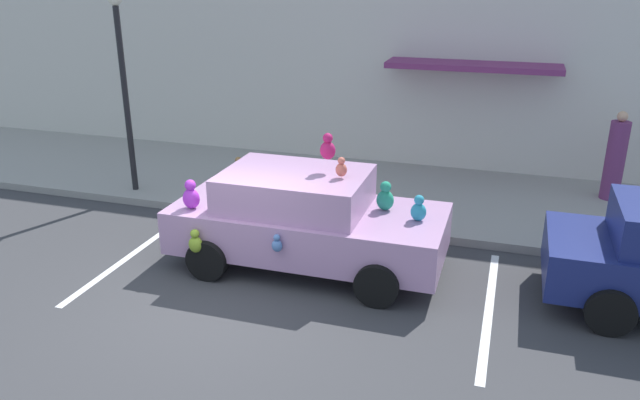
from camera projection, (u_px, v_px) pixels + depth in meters
The scene contains 9 objects.
ground_plane at pixel (218, 303), 8.83m from camera, with size 60.00×60.00×0.00m, color #38383A.
sidewalk at pixel (323, 187), 13.27m from camera, with size 24.00×4.00×0.15m, color gray.
storefront_building at pixel (352, 28), 14.07m from camera, with size 24.00×1.25×6.40m.
parking_stripe_front at pixel (489, 309), 8.68m from camera, with size 0.12×3.60×0.01m, color silver.
parking_stripe_rear at pixel (132, 255), 10.32m from camera, with size 0.12×3.60×0.01m, color silver.
plush_covered_car at pixel (305, 219), 9.70m from camera, with size 4.24×2.11×2.16m.
teddy_bear_on_sidewalk at pixel (244, 178), 12.39m from camera, with size 0.43×0.36×0.82m.
street_lamp_post at pixel (123, 73), 12.08m from camera, with size 0.28×0.28×3.94m.
pedestrian_near_shopfront at pixel (615, 159), 12.13m from camera, with size 0.37×0.37×1.77m.
Camera 1 is at (3.73, -6.95, 4.49)m, focal length 34.83 mm.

